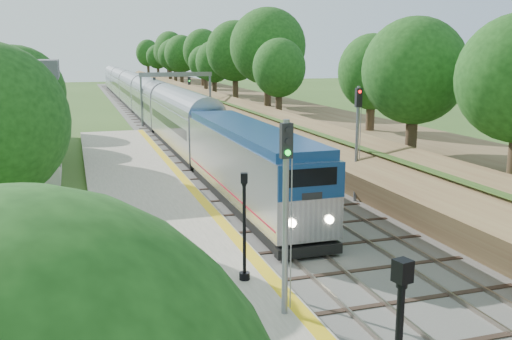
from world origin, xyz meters
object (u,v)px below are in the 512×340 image
object	(u,v)px
lamppost_far	(244,233)
signal_platform	(286,197)
signal_gantry	(176,84)
train	(142,99)
signal_farside	(357,132)

from	to	relation	value
lamppost_far	signal_platform	bearing A→B (deg)	-81.80
signal_gantry	lamppost_far	distance (m)	47.48
signal_platform	train	bearing A→B (deg)	87.34
signal_platform	signal_farside	xyz separation A→B (m)	(9.10, 12.74, -0.07)
train	signal_platform	xyz separation A→B (m)	(-2.90, -62.51, 1.97)
signal_farside	signal_platform	bearing A→B (deg)	-125.55
signal_gantry	signal_farside	world-z (taller)	signal_farside
lamppost_far	signal_farside	distance (m)	13.77
lamppost_far	signal_farside	size ratio (longest dim) A/B	0.61
train	lamppost_far	world-z (taller)	train
lamppost_far	signal_platform	distance (m)	3.65
lamppost_far	signal_gantry	bearing A→B (deg)	82.97
signal_gantry	signal_platform	world-z (taller)	signal_platform
signal_gantry	signal_farside	xyz separation A→B (m)	(3.73, -37.31, -0.70)
train	lamppost_far	xyz separation A→B (m)	(-3.33, -59.51, -0.06)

